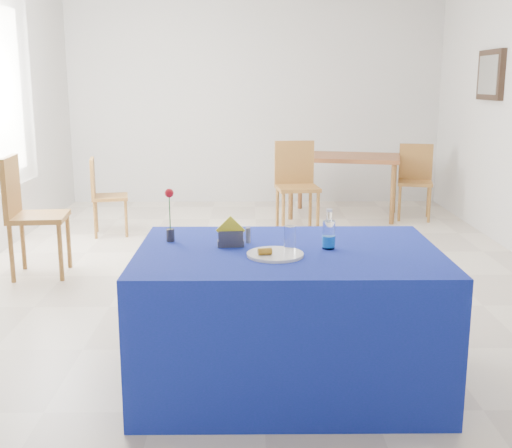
% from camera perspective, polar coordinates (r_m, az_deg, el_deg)
% --- Properties ---
extents(floor, '(7.00, 7.00, 0.00)m').
position_cam_1_polar(floor, '(5.53, 0.18, -4.60)').
color(floor, beige).
rests_on(floor, ground).
extents(room_shell, '(7.00, 7.00, 7.00)m').
position_cam_1_polar(room_shell, '(5.29, 0.19, 13.82)').
color(room_shell, silver).
rests_on(room_shell, ground).
extents(picture_frame, '(0.06, 0.64, 0.52)m').
position_cam_1_polar(picture_frame, '(7.34, 20.15, 12.33)').
color(picture_frame, black).
rests_on(picture_frame, room_shell).
extents(picture_art, '(0.02, 0.52, 0.40)m').
position_cam_1_polar(picture_art, '(7.33, 19.96, 12.35)').
color(picture_art, '#998C66').
rests_on(picture_art, room_shell).
extents(plate, '(0.29, 0.29, 0.01)m').
position_cam_1_polar(plate, '(3.27, 1.71, -2.72)').
color(plate, white).
rests_on(plate, blue_table).
extents(drinking_glass, '(0.06, 0.06, 0.13)m').
position_cam_1_polar(drinking_glass, '(3.37, 3.03, -1.27)').
color(drinking_glass, white).
rests_on(drinking_glass, blue_table).
extents(salt_shaker, '(0.03, 0.03, 0.08)m').
position_cam_1_polar(salt_shaker, '(3.49, -2.50, -1.17)').
color(salt_shaker, slate).
rests_on(salt_shaker, blue_table).
extents(pepper_shaker, '(0.03, 0.03, 0.08)m').
position_cam_1_polar(pepper_shaker, '(3.52, -0.71, -1.02)').
color(pepper_shaker, slate).
rests_on(pepper_shaker, blue_table).
extents(blue_table, '(1.60, 1.10, 0.76)m').
position_cam_1_polar(blue_table, '(3.52, 2.82, -8.24)').
color(blue_table, navy).
rests_on(blue_table, floor).
extents(water_bottle, '(0.07, 0.07, 0.21)m').
position_cam_1_polar(water_bottle, '(3.42, 6.48, -1.03)').
color(water_bottle, white).
rests_on(water_bottle, blue_table).
extents(napkin_holder, '(0.16, 0.07, 0.17)m').
position_cam_1_polar(napkin_holder, '(3.45, -2.27, -1.22)').
color(napkin_holder, '#3B3C40').
rests_on(napkin_holder, blue_table).
extents(rose_vase, '(0.05, 0.05, 0.30)m').
position_cam_1_polar(rose_vase, '(3.57, -7.67, 0.70)').
color(rose_vase, '#25252A').
rests_on(rose_vase, blue_table).
extents(oak_table, '(1.49, 1.14, 0.76)m').
position_cam_1_polar(oak_table, '(7.94, 7.87, 5.52)').
color(oak_table, brown).
rests_on(oak_table, floor).
extents(chair_bg_left, '(0.49, 0.49, 0.99)m').
position_cam_1_polar(chair_bg_left, '(7.13, 3.57, 3.97)').
color(chair_bg_left, '#9C672D').
rests_on(chair_bg_left, floor).
extents(chair_bg_right, '(0.48, 0.48, 0.90)m').
position_cam_1_polar(chair_bg_right, '(8.02, 13.97, 4.18)').
color(chair_bg_right, '#9C672D').
rests_on(chair_bg_right, floor).
extents(chair_win_a, '(0.50, 0.50, 1.03)m').
position_cam_1_polar(chair_win_a, '(5.74, -19.71, 1.39)').
color(chair_win_a, '#9C672D').
rests_on(chair_win_a, floor).
extents(chair_win_b, '(0.44, 0.44, 0.84)m').
position_cam_1_polar(chair_win_b, '(7.08, -13.50, 2.87)').
color(chair_win_b, '#9C672D').
rests_on(chair_win_b, floor).
extents(banana_pieces, '(0.08, 0.05, 0.04)m').
position_cam_1_polar(banana_pieces, '(3.23, 0.81, -2.45)').
color(banana_pieces, gold).
rests_on(banana_pieces, plate).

